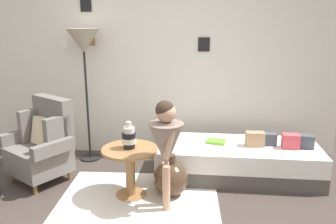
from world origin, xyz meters
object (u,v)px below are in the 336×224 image
armchair (43,144)px  side_table (130,162)px  book_on_daybed (216,142)px  demijohn_near (171,178)px  floor_lamp (84,46)px  daybed (237,160)px  vase_striped (129,137)px  person_child (166,141)px

armchair → side_table: armchair is taller
armchair → book_on_daybed: armchair is taller
armchair → demijohn_near: size_ratio=2.09×
floor_lamp → demijohn_near: size_ratio=3.74×
floor_lamp → demijohn_near: 2.00m
armchair → daybed: size_ratio=0.50×
armchair → floor_lamp: bearing=61.1°
floor_lamp → demijohn_near: floor_lamp is taller
book_on_daybed → floor_lamp: bearing=166.9°
side_table → demijohn_near: bearing=4.5°
book_on_daybed → demijohn_near: 0.81m
side_table → book_on_daybed: bearing=32.7°
book_on_daybed → armchair: bearing=-172.7°
side_table → vase_striped: (-0.00, 0.01, 0.27)m
floor_lamp → person_child: size_ratio=1.55×
floor_lamp → person_child: (1.11, -1.24, -0.80)m
side_table → vase_striped: 0.27m
demijohn_near → person_child: bearing=-96.6°
daybed → book_on_daybed: book_on_daybed is taller
daybed → side_table: bearing=-155.5°
daybed → person_child: (-0.81, -0.79, 0.51)m
armchair → daybed: (2.28, 0.20, -0.24)m
daybed → demijohn_near: 0.93m
floor_lamp → vase_striped: bearing=-54.3°
armchair → demijohn_near: armchair is taller
side_table → person_child: 0.56m
side_table → book_on_daybed: 1.13m
vase_striped → person_child: 0.47m
vase_striped → demijohn_near: size_ratio=0.62×
armchair → book_on_daybed: (2.02, 0.26, -0.02)m
vase_striped → book_on_daybed: vase_striped is taller
floor_lamp → book_on_daybed: size_ratio=7.87×
daybed → person_child: 1.24m
armchair → vase_striped: bearing=-17.7°
book_on_daybed → demijohn_near: size_ratio=0.47×
floor_lamp → person_child: 1.84m
demijohn_near → book_on_daybed: bearing=47.8°
daybed → floor_lamp: floor_lamp is taller
person_child → armchair: bearing=158.2°
person_child → side_table: bearing=149.0°
floor_lamp → demijohn_near: (1.14, -0.96, -1.32)m
floor_lamp → daybed: bearing=-13.2°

